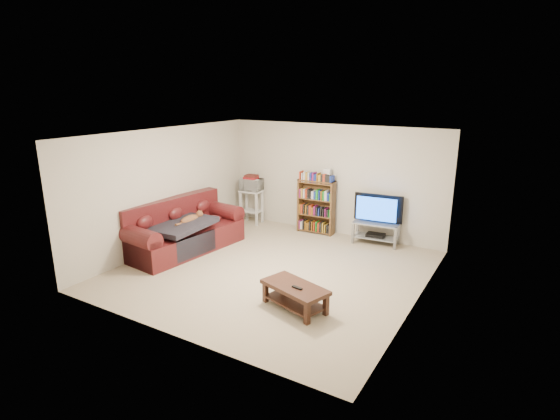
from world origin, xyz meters
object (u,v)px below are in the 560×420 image
Objects in this scene: tv_stand at (376,229)px; bookshelf at (316,206)px; sofa at (182,233)px; coffee_table at (295,292)px.

bookshelf is (-1.40, 0.04, 0.30)m from tv_stand.
bookshelf reaches higher than sofa.
bookshelf is at bearing 128.67° from coffee_table.
sofa is 3.96m from tv_stand.
coffee_table is 1.15× the size of tv_stand.
tv_stand reaches higher than coffee_table.
sofa is at bearing -150.16° from tv_stand.
tv_stand is (3.24, 2.28, -0.03)m from sofa.
coffee_table is at bearing -97.23° from tv_stand.
coffee_table is at bearing -70.56° from bookshelf.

